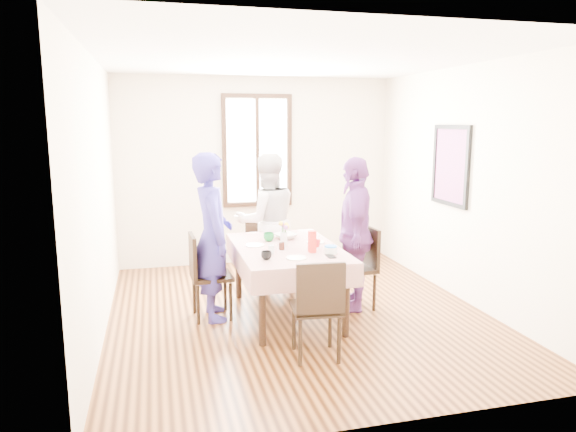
% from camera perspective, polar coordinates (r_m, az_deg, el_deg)
% --- Properties ---
extents(ground, '(4.50, 4.50, 0.00)m').
position_cam_1_polar(ground, '(5.89, 1.01, -10.38)').
color(ground, black).
rests_on(ground, ground).
extents(back_wall, '(4.00, 0.00, 4.00)m').
position_cam_1_polar(back_wall, '(7.74, -3.36, 4.84)').
color(back_wall, beige).
rests_on(back_wall, ground).
extents(right_wall, '(0.00, 4.50, 4.50)m').
position_cam_1_polar(right_wall, '(6.38, 18.67, 3.19)').
color(right_wall, beige).
rests_on(right_wall, ground).
extents(window_frame, '(1.02, 0.06, 1.62)m').
position_cam_1_polar(window_frame, '(7.70, -3.36, 7.05)').
color(window_frame, black).
rests_on(window_frame, back_wall).
extents(window_pane, '(0.90, 0.02, 1.50)m').
position_cam_1_polar(window_pane, '(7.71, -3.37, 7.06)').
color(window_pane, white).
rests_on(window_pane, back_wall).
extents(art_poster, '(0.04, 0.76, 0.96)m').
position_cam_1_polar(art_poster, '(6.61, 17.22, 5.23)').
color(art_poster, red).
rests_on(art_poster, right_wall).
extents(dining_table, '(0.95, 1.53, 0.75)m').
position_cam_1_polar(dining_table, '(5.69, -0.12, -7.11)').
color(dining_table, black).
rests_on(dining_table, ground).
extents(tablecloth, '(1.07, 1.65, 0.01)m').
position_cam_1_polar(tablecloth, '(5.59, -0.13, -3.38)').
color(tablecloth, '#520001').
rests_on(tablecloth, dining_table).
extents(chair_left, '(0.44, 0.44, 0.91)m').
position_cam_1_polar(chair_left, '(5.67, -8.28, -6.43)').
color(chair_left, black).
rests_on(chair_left, ground).
extents(chair_right, '(0.44, 0.44, 0.91)m').
position_cam_1_polar(chair_right, '(5.95, 7.18, -5.63)').
color(chair_right, black).
rests_on(chair_right, ground).
extents(chair_far, '(0.48, 0.48, 0.91)m').
position_cam_1_polar(chair_far, '(6.66, -2.34, -3.84)').
color(chair_far, black).
rests_on(chair_far, ground).
extents(chair_near, '(0.46, 0.46, 0.91)m').
position_cam_1_polar(chair_near, '(4.71, 3.05, -9.87)').
color(chair_near, black).
rests_on(chair_near, ground).
extents(person_left, '(0.45, 0.66, 1.76)m').
position_cam_1_polar(person_left, '(5.57, -8.17, -2.22)').
color(person_left, navy).
rests_on(person_left, ground).
extents(person_far, '(0.87, 0.71, 1.69)m').
position_cam_1_polar(person_far, '(6.56, -2.33, -0.57)').
color(person_far, beige).
rests_on(person_far, ground).
extents(person_right, '(0.73, 1.08, 1.70)m').
position_cam_1_polar(person_right, '(5.84, 7.08, -1.93)').
color(person_right, '#693178').
rests_on(person_right, ground).
extents(mug_black, '(0.14, 0.14, 0.08)m').
position_cam_1_polar(mug_black, '(5.07, -2.36, -4.28)').
color(mug_black, black).
rests_on(mug_black, tablecloth).
extents(mug_flag, '(0.10, 0.10, 0.08)m').
position_cam_1_polar(mug_flag, '(5.57, 3.13, -2.98)').
color(mug_flag, red).
rests_on(mug_flag, tablecloth).
extents(mug_green, '(0.17, 0.17, 0.09)m').
position_cam_1_polar(mug_green, '(5.84, -2.09, -2.28)').
color(mug_green, '#0C7226').
rests_on(mug_green, tablecloth).
extents(serving_bowl, '(0.31, 0.31, 0.06)m').
position_cam_1_polar(serving_bowl, '(5.95, -0.24, -2.19)').
color(serving_bowl, white).
rests_on(serving_bowl, tablecloth).
extents(juice_carton, '(0.07, 0.07, 0.22)m').
position_cam_1_polar(juice_carton, '(5.33, 2.63, -2.79)').
color(juice_carton, red).
rests_on(juice_carton, tablecloth).
extents(butter_tub, '(0.13, 0.13, 0.07)m').
position_cam_1_polar(butter_tub, '(5.31, 4.63, -3.70)').
color(butter_tub, white).
rests_on(butter_tub, tablecloth).
extents(jam_jar, '(0.06, 0.06, 0.08)m').
position_cam_1_polar(jam_jar, '(5.44, -0.69, -3.27)').
color(jam_jar, black).
rests_on(jam_jar, tablecloth).
extents(drinking_glass, '(0.06, 0.06, 0.09)m').
position_cam_1_polar(drinking_glass, '(5.28, -1.83, -3.65)').
color(drinking_glass, silver).
rests_on(drinking_glass, tablecloth).
extents(smartphone, '(0.07, 0.15, 0.01)m').
position_cam_1_polar(smartphone, '(5.19, 4.64, -4.37)').
color(smartphone, black).
rests_on(smartphone, tablecloth).
extents(flower_vase, '(0.07, 0.07, 0.15)m').
position_cam_1_polar(flower_vase, '(5.59, -0.45, -2.54)').
color(flower_vase, silver).
rests_on(flower_vase, tablecloth).
extents(plate_left, '(0.20, 0.20, 0.01)m').
position_cam_1_polar(plate_left, '(5.63, -3.59, -3.17)').
color(plate_left, white).
rests_on(plate_left, tablecloth).
extents(plate_right, '(0.20, 0.20, 0.01)m').
position_cam_1_polar(plate_right, '(5.77, 2.95, -2.84)').
color(plate_right, white).
rests_on(plate_right, tablecloth).
extents(plate_near, '(0.20, 0.20, 0.01)m').
position_cam_1_polar(plate_near, '(5.11, 0.91, -4.56)').
color(plate_near, white).
rests_on(plate_near, tablecloth).
extents(butter_lid, '(0.12, 0.12, 0.01)m').
position_cam_1_polar(butter_lid, '(5.30, 4.64, -3.29)').
color(butter_lid, blue).
rests_on(butter_lid, butter_tub).
extents(flower_bunch, '(0.09, 0.09, 0.10)m').
position_cam_1_polar(flower_bunch, '(5.56, -0.45, -1.29)').
color(flower_bunch, yellow).
rests_on(flower_bunch, flower_vase).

